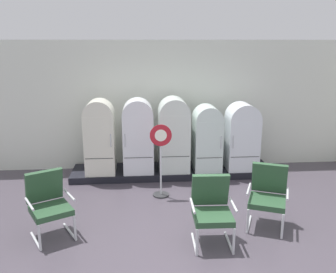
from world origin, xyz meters
name	(u,v)px	position (x,y,z in m)	size (l,w,h in m)	color
ground	(190,247)	(0.00, 0.00, -0.03)	(12.00, 10.00, 0.05)	#443D47
back_wall	(170,105)	(0.00, 3.66, 1.51)	(11.76, 0.12, 3.00)	silver
display_plinth	(172,171)	(0.00, 3.02, 0.07)	(4.52, 0.95, 0.15)	black
refrigerator_0	(100,135)	(-1.59, 2.89, 1.01)	(0.64, 0.63, 1.62)	silver
refrigerator_1	(138,134)	(-0.76, 2.89, 1.01)	(0.66, 0.63, 1.63)	white
refrigerator_2	(174,132)	(0.03, 2.94, 1.02)	(0.67, 0.73, 1.64)	silver
refrigerator_3	(207,136)	(0.78, 2.92, 0.92)	(0.60, 0.68, 1.46)	silver
refrigerator_4	(242,135)	(1.56, 2.91, 0.94)	(0.69, 0.66, 1.50)	white
armchair_left	(48,202)	(-2.15, 0.50, 0.57)	(0.82, 0.86, 1.03)	silver
armchair_right	(268,193)	(1.34, 0.54, 0.57)	(0.80, 0.84, 1.03)	silver
armchair_center	(212,207)	(0.33, 0.11, 0.57)	(0.65, 0.69, 1.03)	silver
sign_stand	(161,163)	(-0.33, 1.84, 0.68)	(0.42, 0.32, 1.45)	#2D2D30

